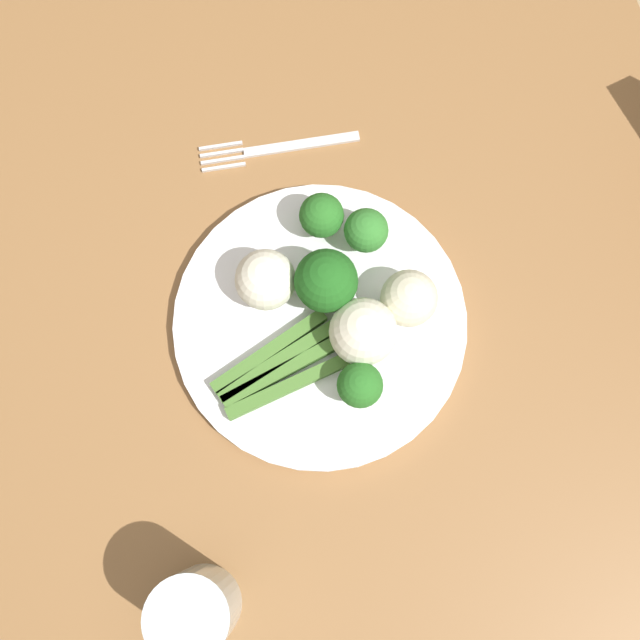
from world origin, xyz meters
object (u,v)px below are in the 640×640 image
at_px(cauliflower_near_center, 265,280).
at_px(cauliflower_edge, 409,298).
at_px(cauliflower_near_fork, 363,332).
at_px(plate, 320,323).
at_px(broccoli_front_left, 326,281).
at_px(fork, 277,148).
at_px(asparagus_bundle, 280,368).
at_px(broccoli_back, 360,385).
at_px(broccoli_left, 366,231).
at_px(dining_table, 334,379).
at_px(broccoli_outer_edge, 322,216).
at_px(water_glass, 195,611).

height_order(cauliflower_near_center, cauliflower_edge, cauliflower_near_center).
bearing_deg(cauliflower_near_fork, plate, 51.62).
xyz_separation_m(plate, broccoli_front_left, (0.03, -0.01, 0.05)).
bearing_deg(fork, plate, 93.98).
relative_size(asparagus_bundle, broccoli_back, 2.60).
distance_m(plate, broccoli_front_left, 0.06).
relative_size(broccoli_left, broccoli_back, 1.01).
bearing_deg(broccoli_back, cauliflower_near_center, 26.90).
bearing_deg(plate, cauliflower_near_center, 42.83).
relative_size(plate, fork, 1.69).
bearing_deg(fork, dining_table, 95.62).
bearing_deg(dining_table, broccoli_left, -27.74).
height_order(cauliflower_near_center, cauliflower_near_fork, cauliflower_near_fork).
bearing_deg(cauliflower_near_center, broccoli_outer_edge, -53.98).
relative_size(plate, cauliflower_edge, 5.25).
xyz_separation_m(plate, cauliflower_near_fork, (-0.03, -0.03, 0.04)).
xyz_separation_m(asparagus_bundle, broccoli_back, (-0.04, -0.07, 0.02)).
xyz_separation_m(broccoli_left, broccoli_back, (-0.14, 0.04, -0.00)).
distance_m(cauliflower_near_center, cauliflower_near_fork, 0.10).
bearing_deg(broccoli_outer_edge, broccoli_front_left, 169.16).
bearing_deg(water_glass, plate, -36.39).
distance_m(broccoli_front_left, broccoli_back, 0.10).
bearing_deg(cauliflower_near_center, broccoli_front_left, -109.54).
distance_m(dining_table, broccoli_outer_edge, 0.20).
distance_m(plate, cauliflower_edge, 0.09).
bearing_deg(broccoli_left, cauliflower_near_fork, 163.28).
xyz_separation_m(broccoli_front_left, water_glass, (-0.25, 0.18, -0.01)).
xyz_separation_m(asparagus_bundle, cauliflower_edge, (0.03, -0.13, 0.02)).
relative_size(asparagus_bundle, water_glass, 1.44).
bearing_deg(broccoli_front_left, fork, 3.09).
relative_size(broccoli_left, broccoli_outer_edge, 0.99).
relative_size(broccoli_outer_edge, broccoli_front_left, 0.73).
xyz_separation_m(broccoli_outer_edge, broccoli_front_left, (-0.07, 0.01, 0.01)).
bearing_deg(asparagus_bundle, broccoli_front_left, 29.08).
bearing_deg(fork, asparagus_bundle, 82.30).
distance_m(dining_table, cauliflower_edge, 0.17).
relative_size(dining_table, cauliflower_near_center, 26.17).
bearing_deg(cauliflower_edge, broccoli_left, 16.53).
relative_size(plate, broccoli_left, 5.43).
xyz_separation_m(broccoli_back, water_glass, (-0.15, 0.18, 0.00)).
bearing_deg(cauliflower_near_center, plate, -137.17).
height_order(dining_table, cauliflower_edge, cauliflower_edge).
bearing_deg(cauliflower_near_center, asparagus_bundle, 175.09).
bearing_deg(cauliflower_edge, cauliflower_near_fork, 113.10).
xyz_separation_m(fork, water_glass, (-0.41, 0.17, 0.04)).
relative_size(broccoli_outer_edge, water_glass, 0.57).
height_order(broccoli_outer_edge, water_glass, water_glass).
bearing_deg(broccoli_back, plate, 14.18).
bearing_deg(cauliflower_near_fork, dining_table, 114.13).
height_order(plate, broccoli_left, broccoli_left).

